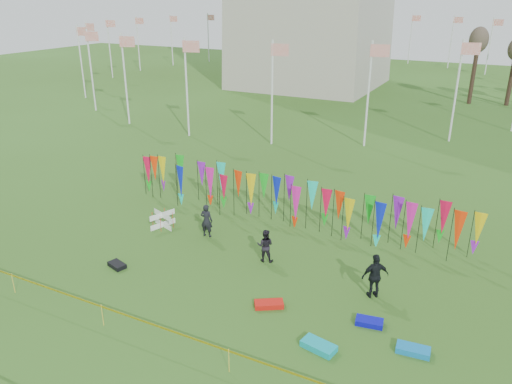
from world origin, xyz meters
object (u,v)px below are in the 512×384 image
at_px(person_right, 375,276).
at_px(person_mid, 265,246).
at_px(kite_bag_blue, 369,322).
at_px(box_kite, 163,220).
at_px(kite_bag_turquoise, 319,346).
at_px(person_left, 207,221).
at_px(kite_bag_black, 117,265).
at_px(kite_bag_red, 269,304).
at_px(kite_bag_teal, 413,350).

bearing_deg(person_right, person_mid, -44.48).
relative_size(person_right, kite_bag_blue, 1.92).
bearing_deg(person_mid, box_kite, -21.45).
xyz_separation_m(box_kite, kite_bag_blue, (11.63, -3.17, -0.32)).
height_order(box_kite, kite_bag_turquoise, box_kite).
relative_size(box_kite, person_left, 0.50).
xyz_separation_m(person_mid, kite_bag_black, (-5.58, -3.46, -0.67)).
xyz_separation_m(person_left, person_mid, (3.65, -0.90, -0.08)).
distance_m(person_left, kite_bag_red, 6.70).
xyz_separation_m(person_mid, kite_bag_blue, (5.42, -2.45, -0.67)).
relative_size(person_left, person_mid, 1.11).
relative_size(box_kite, kite_bag_blue, 0.87).
distance_m(kite_bag_blue, kite_bag_red, 3.80).
distance_m(person_right, kite_bag_teal, 3.49).
bearing_deg(person_mid, person_right, 158.46).
xyz_separation_m(person_mid, kite_bag_teal, (7.14, -3.29, -0.66)).
xyz_separation_m(kite_bag_blue, kite_bag_black, (-11.00, -1.01, -0.01)).
bearing_deg(kite_bag_black, kite_bag_teal, 0.74).
height_order(person_mid, kite_bag_teal, person_mid).
relative_size(person_left, kite_bag_teal, 1.54).
distance_m(person_mid, kite_bag_blue, 5.99).
distance_m(person_left, kite_bag_blue, 9.70).
distance_m(person_left, person_right, 8.86).
relative_size(person_mid, kite_bag_turquoise, 1.32).
relative_size(kite_bag_red, kite_bag_black, 1.33).
bearing_deg(kite_bag_black, kite_bag_red, 2.79).
height_order(box_kite, kite_bag_black, box_kite).
xyz_separation_m(person_right, kite_bag_black, (-10.66, -2.86, -0.84)).
distance_m(box_kite, kite_bag_teal, 13.94).
height_order(person_mid, kite_bag_turquoise, person_mid).
relative_size(person_left, kite_bag_turquoise, 1.46).
relative_size(box_kite, kite_bag_black, 1.01).
relative_size(box_kite, kite_bag_teal, 0.77).
bearing_deg(person_left, kite_bag_teal, 151.35).
height_order(kite_bag_turquoise, kite_bag_black, kite_bag_turquoise).
relative_size(kite_bag_turquoise, kite_bag_black, 1.40).
bearing_deg(box_kite, person_mid, -6.64).
bearing_deg(kite_bag_red, person_mid, 118.42).
xyz_separation_m(person_left, kite_bag_blue, (9.07, -3.35, -0.75)).
height_order(person_right, kite_bag_blue, person_right).
bearing_deg(kite_bag_red, box_kite, 154.10).
xyz_separation_m(box_kite, kite_bag_black, (0.62, -4.18, -0.33)).
bearing_deg(kite_bag_black, person_right, 15.01).
height_order(person_left, kite_bag_red, person_left).
relative_size(box_kite, kite_bag_red, 0.76).
bearing_deg(person_right, person_left, -47.48).
bearing_deg(person_right, box_kite, -44.43).
height_order(kite_bag_turquoise, kite_bag_red, kite_bag_turquoise).
bearing_deg(person_mid, person_left, -28.63).
height_order(box_kite, kite_bag_red, box_kite).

